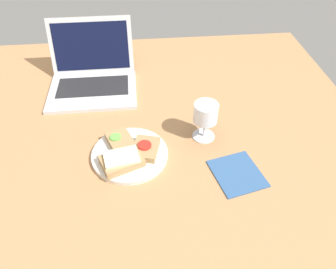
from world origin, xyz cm
name	(u,v)px	position (x,y,z in cm)	size (l,w,h in cm)	color
wooden_table	(160,143)	(0.00, 0.00, 1.50)	(140.00, 140.00, 3.00)	#B27F51
plate	(130,155)	(-9.38, -6.48, 3.70)	(22.81, 22.81, 1.41)	silver
sandwich_with_cucumber	(120,141)	(-12.06, -2.41, 5.50)	(10.05, 11.82, 2.55)	#A88456
sandwich_with_cheese	(122,160)	(-11.57, -10.74, 5.95)	(13.56, 11.57, 3.28)	#A88456
sandwich_with_tomato	(146,148)	(-4.61, -6.24, 5.55)	(9.31, 10.87, 2.71)	#A88456
wine_glass	(206,116)	(14.15, -0.40, 11.92)	(7.46, 7.46, 12.70)	white
laptop	(92,75)	(-22.70, 33.27, 7.61)	(32.14, 30.15, 21.88)	silver
napkin	(237,173)	(20.90, -16.55, 3.20)	(13.02, 14.39, 0.40)	#33598C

